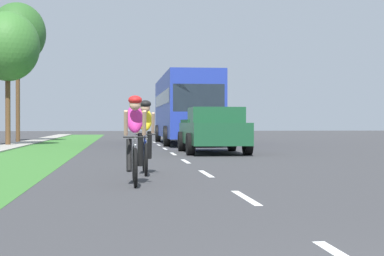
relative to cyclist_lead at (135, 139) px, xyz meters
name	(u,v)px	position (x,y,z in m)	size (l,w,h in m)	color
ground_plane	(172,153)	(1.58, 11.13, -0.81)	(120.00, 120.00, 0.00)	#38383A
grass_verge	(36,154)	(-3.21, 11.13, -0.81)	(2.89, 70.00, 0.01)	#38722D
lane_markings_center	(165,149)	(1.58, 15.13, -0.81)	(0.12, 53.49, 0.01)	white
cyclist_lead	(135,139)	(0.00, 0.00, 0.00)	(0.42, 1.72, 1.58)	black
cyclist_trailing	(145,136)	(0.27, 2.27, 0.00)	(0.42, 1.72, 1.58)	black
pickup_dark_green	(213,130)	(3.06, 11.15, 0.02)	(2.22, 5.10, 1.64)	#194C2D
bus_blue	(185,106)	(3.09, 21.34, 1.17)	(2.78, 11.60, 3.48)	#23389E
street_tree_near	(8,47)	(-5.63, 19.40, 3.92)	(3.02, 3.02, 6.41)	brown
street_tree_far	(18,34)	(-6.15, 25.53, 5.39)	(3.20, 3.20, 7.99)	brown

